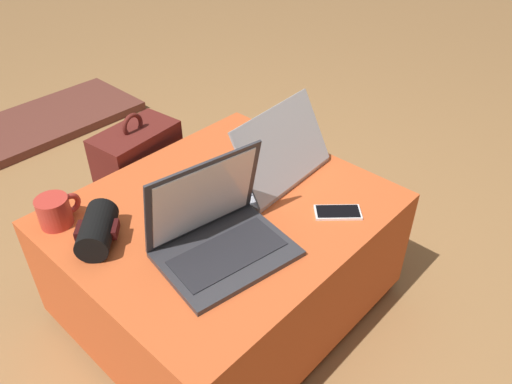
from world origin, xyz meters
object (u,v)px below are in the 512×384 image
object	(u,v)px
laptop_near	(219,234)
backpack	(141,184)
cell_phone	(338,212)
wrist_brace	(97,230)
laptop_far	(272,162)
coffee_mug	(56,211)

from	to	relation	value
laptop_near	backpack	xyz separation A→B (m)	(0.19, 0.65, -0.26)
cell_phone	wrist_brace	distance (m)	0.68
cell_phone	backpack	xyz separation A→B (m)	(-0.16, 0.79, -0.21)
laptop_far	cell_phone	xyz separation A→B (m)	(-0.02, -0.28, -0.04)
laptop_far	cell_phone	bearing A→B (deg)	82.32
laptop_near	cell_phone	xyz separation A→B (m)	(0.34, -0.14, -0.05)
wrist_brace	coffee_mug	size ratio (longest dim) A/B	1.41
laptop_near	wrist_brace	size ratio (longest dim) A/B	2.07
laptop_near	backpack	world-z (taller)	laptop_near
backpack	laptop_far	bearing A→B (deg)	102.46
laptop_far	coffee_mug	xyz separation A→B (m)	(-0.60, 0.28, -0.00)
laptop_far	wrist_brace	size ratio (longest dim) A/B	2.11
cell_phone	wrist_brace	bearing A→B (deg)	-80.59
laptop_near	laptop_far	world-z (taller)	laptop_near
laptop_far	wrist_brace	bearing A→B (deg)	-16.21
laptop_near	laptop_far	size ratio (longest dim) A/B	0.98
laptop_far	coffee_mug	size ratio (longest dim) A/B	2.97
cell_phone	backpack	size ratio (longest dim) A/B	0.27
laptop_near	cell_phone	size ratio (longest dim) A/B	2.62
backpack	wrist_brace	world-z (taller)	backpack
backpack	coffee_mug	xyz separation A→B (m)	(-0.42, -0.23, 0.25)
wrist_brace	coffee_mug	xyz separation A→B (m)	(-0.03, 0.16, -0.00)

